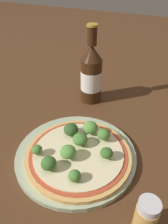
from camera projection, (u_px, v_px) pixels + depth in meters
The scene contains 14 objects.
ground_plane at pixel (80, 158), 0.50m from camera, with size 3.00×3.00×0.00m, color #4C2D19.
plate at pixel (76, 155), 0.50m from camera, with size 0.27×0.27×0.01m.
pizza at pixel (77, 154), 0.49m from camera, with size 0.24×0.24×0.01m.
broccoli_floret_0 at pixel (75, 176), 0.42m from camera, with size 0.02×0.02×0.02m.
broccoli_floret_1 at pixel (104, 134), 0.50m from camera, with size 0.03×0.03×0.03m.
broccoli_floret_2 at pixel (107, 152), 0.46m from camera, with size 0.03×0.03×0.03m.
broccoli_floret_3 at pixel (80, 139), 0.49m from camera, with size 0.03×0.03×0.03m.
broccoli_floret_4 at pixel (68, 152), 0.46m from camera, with size 0.03×0.03×0.03m.
broccoli_floret_5 at pixel (91, 128), 0.52m from camera, with size 0.04×0.04×0.03m.
broccoli_floret_6 at pixel (71, 129), 0.52m from camera, with size 0.03×0.03×0.03m.
broccoli_floret_7 at pixel (37, 150), 0.47m from camera, with size 0.02×0.02×0.03m.
broccoli_floret_8 at pixel (49, 163), 0.44m from camera, with size 0.03×0.03×0.03m.
beer_bottle at pixel (91, 74), 0.65m from camera, with size 0.06×0.06×0.23m.
pepper_shaker at pixel (146, 217), 0.35m from camera, with size 0.04×0.04×0.08m.
Camera 1 is at (0.15, -0.31, 0.38)m, focal length 35.00 mm.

